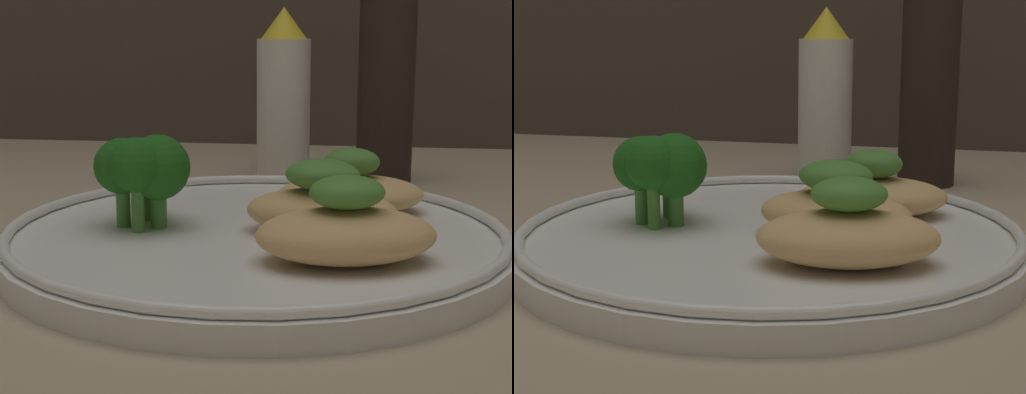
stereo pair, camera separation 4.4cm
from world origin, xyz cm
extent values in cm
cube|color=tan|center=(0.00, 0.00, -0.50)|extent=(180.00, 180.00, 1.00)
cylinder|color=white|center=(0.00, 0.00, 0.70)|extent=(28.91, 28.91, 1.40)
torus|color=white|center=(0.00, 0.00, 1.70)|extent=(28.31, 28.31, 0.60)
ellipsoid|color=tan|center=(5.22, -5.25, 2.76)|extent=(10.13, 7.73, 2.72)
ellipsoid|color=#478433|center=(5.22, -5.25, 4.95)|extent=(4.33, 3.76, 1.67)
ellipsoid|color=tan|center=(3.74, 0.19, 2.66)|extent=(9.06, 6.20, 2.53)
ellipsoid|color=#478433|center=(3.74, 0.19, 4.80)|extent=(4.45, 3.70, 1.74)
ellipsoid|color=tan|center=(5.26, 5.26, 2.57)|extent=(10.18, 7.69, 2.34)
ellipsoid|color=#478433|center=(5.26, 5.26, 4.63)|extent=(4.02, 3.46, 1.77)
cylinder|color=#4C8E38|center=(-5.70, 0.12, 2.52)|extent=(0.94, 0.94, 2.25)
sphere|color=#1E5B19|center=(-5.70, 0.12, 4.97)|extent=(3.79, 3.79, 3.79)
cylinder|color=#4C8E38|center=(-6.71, 1.76, 2.51)|extent=(0.92, 0.92, 2.23)
sphere|color=#1E5B19|center=(-6.71, 1.76, 4.73)|extent=(3.14, 3.14, 3.14)
cylinder|color=#4C8E38|center=(-7.81, 0.30, 2.63)|extent=(0.83, 0.83, 2.45)
sphere|color=#1E5B19|center=(-7.81, 0.30, 4.99)|extent=(3.25, 3.25, 3.25)
cylinder|color=#4C8E38|center=(-6.63, -1.08, 2.80)|extent=(0.73, 0.73, 2.80)
sphere|color=#1E5B19|center=(-6.63, -1.08, 5.29)|extent=(3.11, 3.11, 3.11)
cylinder|color=white|center=(-0.78, 22.84, 5.90)|extent=(4.50, 4.50, 11.79)
cone|color=yellow|center=(-0.78, 22.84, 13.09)|extent=(3.83, 3.83, 2.59)
cylinder|color=black|center=(7.72, 22.84, 7.82)|extent=(4.64, 4.64, 15.65)
camera|label=1|loc=(5.86, -42.98, 13.00)|focal=55.00mm
camera|label=2|loc=(10.22, -42.16, 13.00)|focal=55.00mm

